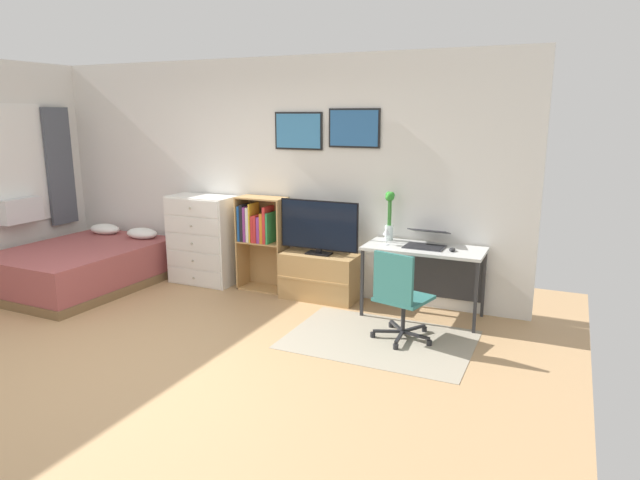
{
  "coord_description": "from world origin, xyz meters",
  "views": [
    {
      "loc": [
        3.31,
        -3.36,
        2.06
      ],
      "look_at": [
        1.1,
        1.5,
        0.85
      ],
      "focal_mm": 31.27,
      "sensor_mm": 36.0,
      "label": 1
    }
  ],
  "objects_px": {
    "bed": "(82,266)",
    "dresser": "(203,240)",
    "bookshelf": "(260,234)",
    "bamboo_vase": "(390,212)",
    "desk": "(426,259)",
    "tv_stand": "(320,276)",
    "television": "(319,227)",
    "computer_mouse": "(452,250)",
    "laptop": "(427,239)",
    "office_chair": "(399,294)",
    "wine_glass": "(386,232)"
  },
  "relations": [
    {
      "from": "desk",
      "to": "wine_glass",
      "type": "height_order",
      "value": "wine_glass"
    },
    {
      "from": "tv_stand",
      "to": "bed",
      "type": "bearing_deg",
      "value": -164.79
    },
    {
      "from": "desk",
      "to": "tv_stand",
      "type": "bearing_deg",
      "value": 179.93
    },
    {
      "from": "dresser",
      "to": "desk",
      "type": "relative_size",
      "value": 0.9
    },
    {
      "from": "dresser",
      "to": "tv_stand",
      "type": "bearing_deg",
      "value": 0.54
    },
    {
      "from": "bed",
      "to": "laptop",
      "type": "xyz_separation_m",
      "value": [
        4.04,
        0.77,
        0.55
      ]
    },
    {
      "from": "dresser",
      "to": "bamboo_vase",
      "type": "xyz_separation_m",
      "value": [
        2.35,
        0.11,
        0.5
      ]
    },
    {
      "from": "bed",
      "to": "dresser",
      "type": "height_order",
      "value": "dresser"
    },
    {
      "from": "bed",
      "to": "bamboo_vase",
      "type": "distance_m",
      "value": 3.79
    },
    {
      "from": "bed",
      "to": "bamboo_vase",
      "type": "height_order",
      "value": "bamboo_vase"
    },
    {
      "from": "desk",
      "to": "wine_glass",
      "type": "xyz_separation_m",
      "value": [
        -0.39,
        -0.13,
        0.27
      ]
    },
    {
      "from": "bed",
      "to": "bookshelf",
      "type": "distance_m",
      "value": 2.22
    },
    {
      "from": "dresser",
      "to": "television",
      "type": "relative_size",
      "value": 1.17
    },
    {
      "from": "bed",
      "to": "dresser",
      "type": "distance_m",
      "value": 1.49
    },
    {
      "from": "bed",
      "to": "wine_glass",
      "type": "distance_m",
      "value": 3.75
    },
    {
      "from": "tv_stand",
      "to": "laptop",
      "type": "xyz_separation_m",
      "value": [
        1.21,
        -0.0,
        0.54
      ]
    },
    {
      "from": "bed",
      "to": "bookshelf",
      "type": "bearing_deg",
      "value": 23.05
    },
    {
      "from": "laptop",
      "to": "television",
      "type": "bearing_deg",
      "value": -177.72
    },
    {
      "from": "television",
      "to": "desk",
      "type": "height_order",
      "value": "television"
    },
    {
      "from": "laptop",
      "to": "office_chair",
      "type": "bearing_deg",
      "value": -91.53
    },
    {
      "from": "bed",
      "to": "desk",
      "type": "bearing_deg",
      "value": 11.95
    },
    {
      "from": "dresser",
      "to": "wine_glass",
      "type": "height_order",
      "value": "dresser"
    },
    {
      "from": "office_chair",
      "to": "computer_mouse",
      "type": "bearing_deg",
      "value": 78.67
    },
    {
      "from": "wine_glass",
      "to": "desk",
      "type": "bearing_deg",
      "value": 18.32
    },
    {
      "from": "computer_mouse",
      "to": "tv_stand",
      "type": "bearing_deg",
      "value": 175.06
    },
    {
      "from": "bed",
      "to": "tv_stand",
      "type": "bearing_deg",
      "value": 16.39
    },
    {
      "from": "computer_mouse",
      "to": "bookshelf",
      "type": "bearing_deg",
      "value": 175.65
    },
    {
      "from": "laptop",
      "to": "wine_glass",
      "type": "distance_m",
      "value": 0.42
    },
    {
      "from": "dresser",
      "to": "laptop",
      "type": "height_order",
      "value": "dresser"
    },
    {
      "from": "tv_stand",
      "to": "office_chair",
      "type": "bearing_deg",
      "value": -34.97
    },
    {
      "from": "bed",
      "to": "wine_glass",
      "type": "relative_size",
      "value": 10.91
    },
    {
      "from": "television",
      "to": "desk",
      "type": "distance_m",
      "value": 1.23
    },
    {
      "from": "bookshelf",
      "to": "bamboo_vase",
      "type": "height_order",
      "value": "bamboo_vase"
    },
    {
      "from": "bed",
      "to": "computer_mouse",
      "type": "bearing_deg",
      "value": 9.59
    },
    {
      "from": "bed",
      "to": "office_chair",
      "type": "bearing_deg",
      "value": 0.5
    },
    {
      "from": "bookshelf",
      "to": "laptop",
      "type": "relative_size",
      "value": 2.54
    },
    {
      "from": "office_chair",
      "to": "tv_stand",
      "type": "bearing_deg",
      "value": 159.31
    },
    {
      "from": "bookshelf",
      "to": "television",
      "type": "relative_size",
      "value": 1.2
    },
    {
      "from": "tv_stand",
      "to": "bamboo_vase",
      "type": "distance_m",
      "value": 1.1
    },
    {
      "from": "bamboo_vase",
      "to": "wine_glass",
      "type": "height_order",
      "value": "bamboo_vase"
    },
    {
      "from": "bed",
      "to": "bamboo_vase",
      "type": "bearing_deg",
      "value": 14.63
    },
    {
      "from": "dresser",
      "to": "tv_stand",
      "type": "height_order",
      "value": "dresser"
    },
    {
      "from": "television",
      "to": "computer_mouse",
      "type": "bearing_deg",
      "value": -4.09
    },
    {
      "from": "bamboo_vase",
      "to": "bed",
      "type": "bearing_deg",
      "value": -166.55
    },
    {
      "from": "tv_stand",
      "to": "television",
      "type": "distance_m",
      "value": 0.57
    },
    {
      "from": "laptop",
      "to": "bamboo_vase",
      "type": "bearing_deg",
      "value": 168.88
    },
    {
      "from": "office_chair",
      "to": "bed",
      "type": "bearing_deg",
      "value": -166.4
    },
    {
      "from": "dresser",
      "to": "office_chair",
      "type": "relative_size",
      "value": 1.27
    },
    {
      "from": "television",
      "to": "office_chair",
      "type": "xyz_separation_m",
      "value": [
        1.17,
        -0.79,
        -0.38
      ]
    },
    {
      "from": "bed",
      "to": "office_chair",
      "type": "relative_size",
      "value": 2.28
    }
  ]
}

